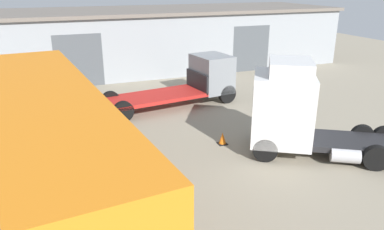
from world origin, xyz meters
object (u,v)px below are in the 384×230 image
tractor_unit_white (294,111)px  container_trailer_yellow (54,143)px  traffic_cone (222,139)px  flatbed_truck_grey (191,82)px

tractor_unit_white → container_trailer_yellow: (-9.38, -1.74, 0.79)m
container_trailer_yellow → traffic_cone: bearing=-69.0°
tractor_unit_white → flatbed_truck_grey: 8.09m
tractor_unit_white → traffic_cone: bearing=-5.3°
container_trailer_yellow → traffic_cone: (7.02, 3.53, -2.40)m
container_trailer_yellow → flatbed_truck_grey: 12.55m
container_trailer_yellow → traffic_cone: container_trailer_yellow is taller
tractor_unit_white → flatbed_truck_grey: tractor_unit_white is taller
flatbed_truck_grey → container_trailer_yellow: bearing=-137.1°
container_trailer_yellow → flatbed_truck_grey: container_trailer_yellow is taller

